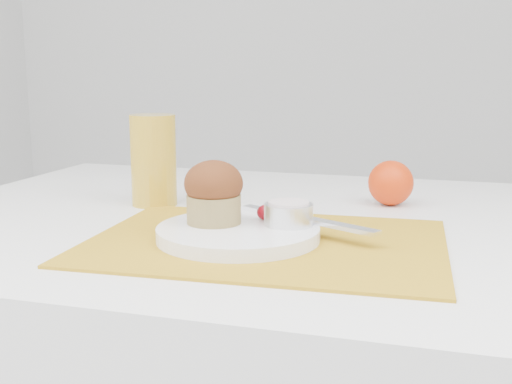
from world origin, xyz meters
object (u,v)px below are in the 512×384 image
(orange, at_px, (391,183))
(juice_glass, at_px, (154,160))
(muffin, at_px, (214,192))
(plate, at_px, (238,233))

(orange, height_order, juice_glass, juice_glass)
(orange, bearing_deg, muffin, -126.57)
(plate, xyz_separation_m, muffin, (-0.04, 0.01, 0.05))
(orange, bearing_deg, juice_glass, -164.02)
(plate, xyz_separation_m, orange, (0.17, 0.28, 0.02))
(muffin, bearing_deg, juice_glass, 134.34)
(juice_glass, bearing_deg, muffin, -45.66)
(orange, height_order, muffin, muffin)
(juice_glass, xyz_separation_m, muffin, (0.16, -0.17, -0.01))
(plate, distance_m, juice_glass, 0.27)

